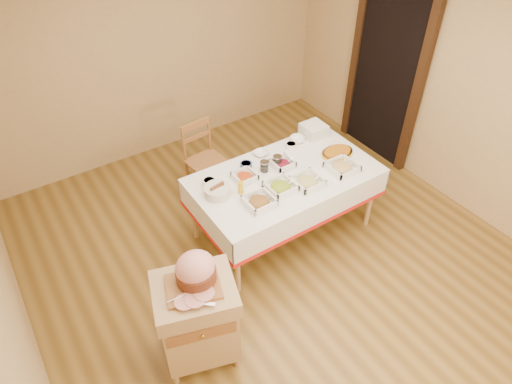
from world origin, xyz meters
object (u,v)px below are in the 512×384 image
Objects in this scene: dining_table at (285,187)px; brass_platter at (337,153)px; preserve_jar_left at (264,167)px; butcher_cart at (198,318)px; mustard_bottle at (241,187)px; plate_stack at (314,130)px; bread_basket at (217,191)px; dining_chair at (205,159)px; preserve_jar_right at (277,161)px; ham_on_board at (195,272)px.

brass_platter is at bearing -1.63° from dining_table.
dining_table is 0.30m from preserve_jar_left.
butcher_cart is (-1.41, -0.80, -0.11)m from dining_table.
brass_platter is at bearing -1.20° from mustard_bottle.
mustard_bottle reaches higher than plate_stack.
bread_basket is 0.71× the size of brass_platter.
mustard_bottle is (-0.51, 0.01, 0.23)m from dining_table.
dining_table is 7.33× the size of bread_basket.
dining_chair reaches higher than preserve_jar_left.
preserve_jar_right is at bearing 33.96° from butcher_cart.
plate_stack is 0.68× the size of brass_platter.
ham_on_board is 2.15m from brass_platter.
bread_basket is 1.35m from brass_platter.
ham_on_board is at bearing -150.25° from plate_stack.
preserve_jar_left is at bearing 37.03° from ham_on_board.
plate_stack reaches higher than dining_chair.
ham_on_board is at bearing -127.62° from bread_basket.
bread_basket is (-0.70, 0.10, 0.21)m from dining_table.
preserve_jar_right is 0.69m from plate_stack.
butcher_cart is 3.56× the size of plate_stack.
brass_platter is (0.63, -0.18, -0.03)m from preserve_jar_right.
mustard_bottle is 0.45× the size of brass_platter.
bread_basket reaches higher than dining_table.
butcher_cart is 0.49m from ham_on_board.
bread_basket is (-0.35, -0.94, 0.35)m from dining_chair.
ham_on_board reaches higher than dining_table.
bread_basket is at bearing 172.00° from dining_table.
butcher_cart is 1.75m from preserve_jar_right.
ham_on_board is (0.04, 0.03, 0.48)m from butcher_cart.
dining_table is 4.40× the size of ham_on_board.
mustard_bottle reaches higher than preserve_jar_right.
ham_on_board is at bearing -159.68° from brass_platter.
preserve_jar_right is 0.48× the size of plate_stack.
plate_stack is at bearing 87.20° from brass_platter.
dining_table is at bearing 29.20° from ham_on_board.
plate_stack is (1.37, 0.30, 0.02)m from bread_basket.
dining_table is at bearing -96.13° from preserve_jar_right.
preserve_jar_right is at bearing 5.16° from bread_basket.
butcher_cart is 2.42× the size of brass_platter.
preserve_jar_left is (1.27, 0.96, 0.33)m from butcher_cart.
butcher_cart is 5.41× the size of mustard_bottle.
plate_stack is at bearing 19.90° from preserve_jar_right.
plate_stack is at bearing 30.86° from dining_table.
preserve_jar_left is at bearing 166.95° from brass_platter.
dining_chair is at bearing 60.12° from butcher_cart.
preserve_jar_left is 0.32× the size of brass_platter.
ham_on_board reaches higher than bread_basket.
plate_stack is (0.65, 0.24, 0.01)m from preserve_jar_right.
brass_platter is at bearing -92.80° from plate_stack.
mustard_bottle reaches higher than dining_chair.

